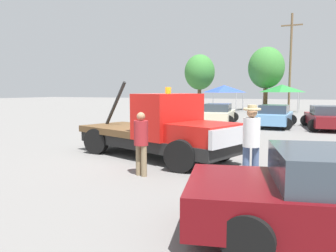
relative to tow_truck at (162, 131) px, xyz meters
name	(u,v)px	position (x,y,z in m)	size (l,w,h in m)	color
ground_plane	(154,157)	(-0.33, 0.11, -0.91)	(160.00, 160.00, 0.00)	slate
tow_truck	(162,131)	(0.00, 0.00, 0.00)	(6.13, 3.70, 2.51)	black
person_near_truck	(251,137)	(3.11, -1.67, 0.18)	(0.41, 0.41, 1.85)	#475B84
person_at_hood	(141,139)	(0.44, -2.17, 0.04)	(0.36, 0.36, 1.64)	#847051
parked_car_orange	(171,113)	(-4.69, 11.39, -0.26)	(2.42, 4.47, 1.34)	orange
parked_car_cream	(218,114)	(-1.37, 11.63, -0.26)	(2.77, 4.82, 1.34)	beige
parked_car_skyblue	(274,116)	(2.23, 11.16, -0.26)	(2.44, 4.33, 1.34)	#669ED1
parked_car_maroon	(326,118)	(5.07, 11.19, -0.26)	(2.85, 4.84, 1.34)	maroon
canopy_tent_blue	(224,89)	(-4.62, 25.62, 1.48)	(3.51, 3.51, 2.78)	#9E9EA3
canopy_tent_green	(282,88)	(1.25, 26.45, 1.51)	(3.39, 3.39, 2.82)	#9E9EA3
tree_left	(200,72)	(-8.58, 29.01, 3.51)	(3.68, 3.68, 6.58)	brown
tree_center	(266,68)	(-0.58, 27.91, 3.73)	(3.87, 3.87, 6.92)	brown
utility_pole	(290,60)	(1.81, 28.84, 4.57)	(2.20, 0.24, 10.42)	brown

